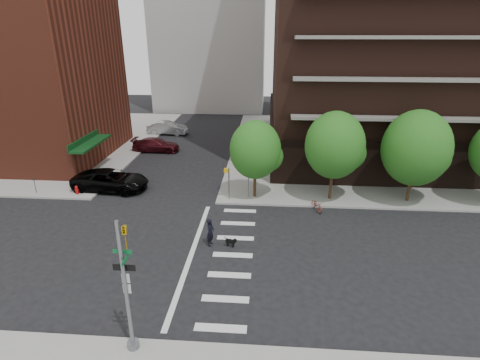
% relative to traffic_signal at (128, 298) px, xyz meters
% --- Properties ---
extents(ground, '(120.00, 120.00, 0.00)m').
position_rel_traffic_signal_xyz_m(ground, '(0.47, 7.49, -2.70)').
color(ground, black).
rests_on(ground, ground).
extents(sidewalk_ne, '(39.00, 33.00, 0.15)m').
position_rel_traffic_signal_xyz_m(sidewalk_ne, '(20.97, 30.99, -2.62)').
color(sidewalk_ne, gray).
rests_on(sidewalk_ne, ground).
extents(sidewalk_nw, '(31.00, 33.00, 0.15)m').
position_rel_traffic_signal_xyz_m(sidewalk_nw, '(-24.03, 30.99, -2.62)').
color(sidewalk_nw, gray).
rests_on(sidewalk_nw, ground).
extents(crosswalk, '(3.85, 13.00, 0.01)m').
position_rel_traffic_signal_xyz_m(crosswalk, '(2.68, 7.49, -2.69)').
color(crosswalk, silver).
rests_on(crosswalk, ground).
extents(tree_a, '(4.00, 4.00, 5.90)m').
position_rel_traffic_signal_xyz_m(tree_a, '(4.47, 15.99, 1.35)').
color(tree_a, '#301E11').
rests_on(tree_a, sidewalk_ne).
extents(tree_b, '(4.50, 4.50, 6.65)m').
position_rel_traffic_signal_xyz_m(tree_b, '(10.47, 15.99, 1.85)').
color(tree_b, '#301E11').
rests_on(tree_b, sidewalk_ne).
extents(tree_c, '(5.00, 5.00, 6.80)m').
position_rel_traffic_signal_xyz_m(tree_c, '(16.47, 15.99, 1.75)').
color(tree_c, '#301E11').
rests_on(tree_c, sidewalk_ne).
extents(traffic_signal, '(0.90, 0.75, 6.00)m').
position_rel_traffic_signal_xyz_m(traffic_signal, '(0.00, 0.00, 0.00)').
color(traffic_signal, slate).
rests_on(traffic_signal, sidewalk_s).
extents(pedestrian_signal, '(2.18, 0.67, 2.60)m').
position_rel_traffic_signal_xyz_m(pedestrian_signal, '(2.79, 15.42, -0.84)').
color(pedestrian_signal, slate).
rests_on(pedestrian_signal, sidewalk_ne).
extents(fire_hydrant, '(0.24, 0.24, 0.73)m').
position_rel_traffic_signal_xyz_m(fire_hydrant, '(-10.03, 15.29, -2.15)').
color(fire_hydrant, '#A50C0C').
rests_on(fire_hydrant, sidewalk_nw).
extents(parking_meter, '(0.10, 0.08, 1.32)m').
position_rel_traffic_signal_xyz_m(parking_meter, '(-13.53, 15.29, -1.74)').
color(parking_meter, black).
rests_on(parking_meter, sidewalk_nw).
extents(parked_car_black, '(3.29, 6.46, 1.75)m').
position_rel_traffic_signal_xyz_m(parked_car_black, '(-7.73, 16.73, -1.83)').
color(parked_car_black, black).
rests_on(parked_car_black, ground).
extents(parked_car_maroon, '(2.20, 5.23, 1.51)m').
position_rel_traffic_signal_xyz_m(parked_car_maroon, '(-7.02, 27.82, -1.94)').
color(parked_car_maroon, '#471117').
rests_on(parked_car_maroon, ground).
extents(parked_car_silver, '(2.11, 5.28, 1.71)m').
position_rel_traffic_signal_xyz_m(parked_car_silver, '(-7.64, 35.34, -1.84)').
color(parked_car_silver, '#A0A4A8').
rests_on(parked_car_silver, ground).
extents(scooter, '(1.12, 1.79, 0.89)m').
position_rel_traffic_signal_xyz_m(scooter, '(9.22, 13.99, -2.25)').
color(scooter, maroon).
rests_on(scooter, ground).
extents(dog_walker, '(0.75, 0.58, 1.82)m').
position_rel_traffic_signal_xyz_m(dog_walker, '(1.98, 8.55, -1.79)').
color(dog_walker, black).
rests_on(dog_walker, ground).
extents(dog, '(0.71, 0.36, 0.59)m').
position_rel_traffic_signal_xyz_m(dog, '(3.28, 8.44, -2.33)').
color(dog, black).
rests_on(dog, ground).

